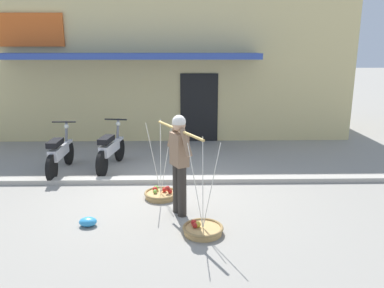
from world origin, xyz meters
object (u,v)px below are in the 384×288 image
fruit_basket_left_side (203,229)px  motorcycle_nearest_shop (60,153)px  fruit_basket_right_side (161,194)px  plastic_litter_bag (88,222)px  motorcycle_second_in_row (111,150)px  fruit_vendor (179,158)px

fruit_basket_left_side → motorcycle_nearest_shop: (-3.04, 2.93, 0.38)m
fruit_basket_left_side → fruit_basket_right_side: size_ratio=1.00×
plastic_litter_bag → motorcycle_nearest_shop: bearing=115.1°
fruit_basket_right_side → motorcycle_second_in_row: 2.22m
fruit_basket_left_side → motorcycle_second_in_row: bearing=121.4°
fruit_basket_left_side → plastic_litter_bag: bearing=170.9°
motorcycle_nearest_shop → motorcycle_second_in_row: same height
fruit_basket_right_side → motorcycle_second_in_row: fruit_basket_right_side is taller
fruit_basket_left_side → plastic_litter_bag: fruit_basket_left_side is taller
motorcycle_nearest_shop → plastic_litter_bag: bearing=-64.9°
fruit_vendor → fruit_basket_right_side: fruit_vendor is taller
fruit_vendor → plastic_litter_bag: bearing=-163.7°
motorcycle_nearest_shop → motorcycle_second_in_row: 1.11m
fruit_vendor → motorcycle_second_in_row: 3.03m
fruit_vendor → fruit_basket_left_side: 1.20m
motorcycle_second_in_row → plastic_litter_bag: 2.96m
fruit_vendor → plastic_litter_bag: (-1.44, -0.42, -0.91)m
fruit_basket_left_side → fruit_basket_right_side: same height
fruit_vendor → motorcycle_nearest_shop: (-2.68, 2.22, -0.52)m
fruit_vendor → motorcycle_nearest_shop: 3.52m
fruit_vendor → motorcycle_nearest_shop: size_ratio=0.93×
motorcycle_nearest_shop → plastic_litter_bag: motorcycle_nearest_shop is taller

